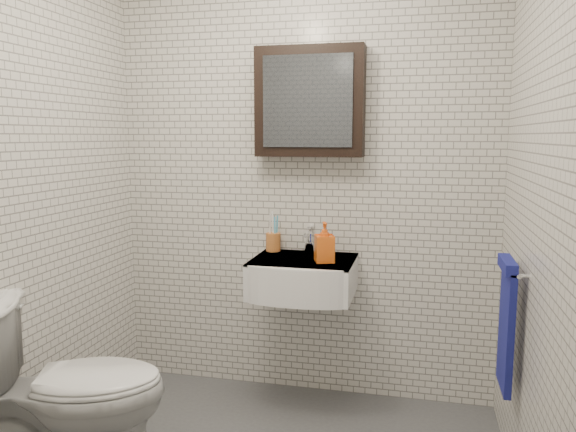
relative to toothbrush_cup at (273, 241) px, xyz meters
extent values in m
cube|color=silver|center=(0.16, 0.06, 0.34)|extent=(2.20, 0.02, 2.50)
cube|color=silver|center=(0.16, -1.94, 0.34)|extent=(2.20, 0.02, 2.50)
cube|color=silver|center=(-0.94, -0.94, 0.34)|extent=(0.02, 2.00, 2.50)
cube|color=silver|center=(1.26, -0.94, 0.34)|extent=(0.02, 2.00, 2.50)
cube|color=white|center=(0.21, -0.17, -0.16)|extent=(0.55, 0.45, 0.20)
cylinder|color=silver|center=(0.21, -0.15, -0.07)|extent=(0.31, 0.31, 0.02)
cylinder|color=silver|center=(0.21, -0.15, -0.06)|extent=(0.04, 0.04, 0.01)
cube|color=white|center=(0.21, -0.17, -0.06)|extent=(0.55, 0.45, 0.01)
cylinder|color=silver|center=(0.21, 0.00, -0.03)|extent=(0.06, 0.06, 0.06)
cylinder|color=silver|center=(0.21, 0.00, 0.03)|extent=(0.03, 0.03, 0.08)
cylinder|color=silver|center=(0.21, -0.06, 0.06)|extent=(0.02, 0.12, 0.02)
cube|color=silver|center=(0.21, 0.03, 0.09)|extent=(0.02, 0.09, 0.01)
cube|color=black|center=(0.21, -0.01, 0.79)|extent=(0.60, 0.14, 0.60)
cube|color=#3F444C|center=(0.21, -0.09, 0.79)|extent=(0.49, 0.01, 0.49)
cylinder|color=silver|center=(1.22, -0.59, 0.04)|extent=(0.02, 0.30, 0.02)
cylinder|color=silver|center=(1.24, -0.46, 0.04)|extent=(0.04, 0.02, 0.02)
cylinder|color=silver|center=(1.24, -0.72, 0.04)|extent=(0.04, 0.02, 0.02)
cube|color=navy|center=(1.21, -0.59, -0.23)|extent=(0.03, 0.26, 0.54)
cube|color=navy|center=(1.20, -0.59, 0.06)|extent=(0.05, 0.26, 0.05)
cylinder|color=#B6672D|center=(0.00, 0.00, -0.01)|extent=(0.09, 0.09, 0.11)
cylinder|color=white|center=(-0.02, -0.01, 0.06)|extent=(0.02, 0.03, 0.20)
cylinder|color=#43A8D7|center=(0.01, -0.01, 0.05)|extent=(0.02, 0.02, 0.18)
cylinder|color=white|center=(-0.01, 0.01, 0.07)|extent=(0.02, 0.04, 0.21)
cylinder|color=#43A8D7|center=(0.02, 0.01, 0.06)|extent=(0.03, 0.04, 0.19)
imported|color=#FF5D1A|center=(0.34, -0.22, 0.05)|extent=(0.12, 0.13, 0.21)
imported|color=white|center=(-0.64, -1.10, -0.48)|extent=(0.94, 0.73, 0.85)
camera|label=1|loc=(0.82, -3.10, 0.60)|focal=35.00mm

